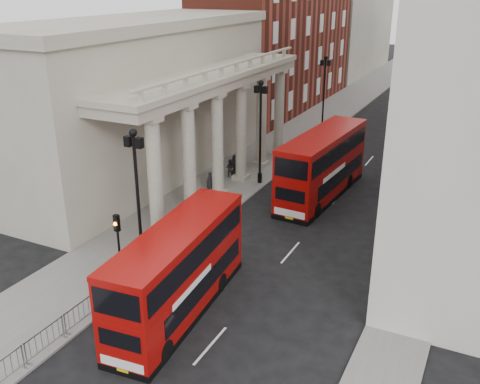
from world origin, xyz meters
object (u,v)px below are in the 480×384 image
at_px(lamp_post_south, 138,193).
at_px(lamp_post_mid, 260,125).
at_px(traffic_light, 118,238).
at_px(bus_far, 323,164).
at_px(pedestrian_b, 230,168).
at_px(pedestrian_c, 235,165).
at_px(pedestrian_a, 210,183).
at_px(bus_near, 179,269).
at_px(lamp_post_north, 324,90).

bearing_deg(lamp_post_south, lamp_post_mid, 90.00).
xyz_separation_m(lamp_post_mid, traffic_light, (0.10, -18.02, -1.80)).
xyz_separation_m(traffic_light, bus_far, (5.21, 17.74, -0.50)).
relative_size(pedestrian_b, pedestrian_c, 0.83).
bearing_deg(pedestrian_a, pedestrian_c, 58.21).
xyz_separation_m(pedestrian_a, pedestrian_b, (-0.40, 4.03, -0.08)).
distance_m(traffic_light, pedestrian_b, 18.55).
height_order(lamp_post_south, pedestrian_b, lamp_post_south).
bearing_deg(lamp_post_south, pedestrian_b, 99.92).
xyz_separation_m(traffic_light, bus_near, (3.78, -0.20, -0.74)).
height_order(traffic_light, bus_far, bus_far).
height_order(lamp_post_north, bus_far, lamp_post_north).
height_order(lamp_post_south, bus_far, lamp_post_south).
bearing_deg(traffic_light, pedestrian_a, 100.13).
xyz_separation_m(lamp_post_mid, lamp_post_north, (0.00, 16.00, 0.00)).
relative_size(lamp_post_mid, pedestrian_b, 5.43).
relative_size(lamp_post_north, traffic_light, 1.93).
bearing_deg(lamp_post_mid, lamp_post_south, -90.00).
height_order(lamp_post_mid, pedestrian_a, lamp_post_mid).
height_order(lamp_post_south, pedestrian_c, lamp_post_south).
height_order(lamp_post_south, bus_near, lamp_post_south).
xyz_separation_m(lamp_post_mid, pedestrian_b, (-2.83, 0.16, -4.03)).
bearing_deg(pedestrian_b, bus_near, 98.94).
xyz_separation_m(bus_far, pedestrian_b, (-8.14, 0.44, -1.72)).
bearing_deg(bus_far, pedestrian_c, 177.44).
relative_size(pedestrian_a, pedestrian_b, 1.11).
relative_size(lamp_post_south, pedestrian_a, 4.91).
bearing_deg(bus_near, traffic_light, 172.02).
bearing_deg(pedestrian_a, traffic_light, -113.07).
bearing_deg(lamp_post_mid, pedestrian_a, -122.14).
bearing_deg(pedestrian_a, lamp_post_mid, 24.67).
bearing_deg(bus_far, bus_near, -90.79).
xyz_separation_m(lamp_post_mid, pedestrian_c, (-2.54, 0.59, -3.87)).
bearing_deg(bus_near, lamp_post_mid, 97.10).
bearing_deg(traffic_light, pedestrian_c, 98.07).
height_order(lamp_post_mid, pedestrian_c, lamp_post_mid).
bearing_deg(pedestrian_c, pedestrian_a, -79.62).
xyz_separation_m(traffic_light, pedestrian_a, (-2.53, 14.15, -2.14)).
relative_size(lamp_post_north, pedestrian_c, 4.51).
height_order(pedestrian_b, pedestrian_c, pedestrian_c).
distance_m(bus_far, pedestrian_a, 8.68).
bearing_deg(lamp_post_south, pedestrian_a, 101.31).
relative_size(lamp_post_mid, lamp_post_north, 1.00).
bearing_deg(lamp_post_mid, traffic_light, -89.68).
distance_m(traffic_light, pedestrian_c, 18.91).
relative_size(pedestrian_a, pedestrian_c, 0.92).
bearing_deg(bus_near, bus_far, 80.52).
height_order(lamp_post_mid, bus_far, lamp_post_mid).
distance_m(bus_near, bus_far, 18.00).
relative_size(lamp_post_north, pedestrian_b, 5.43).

